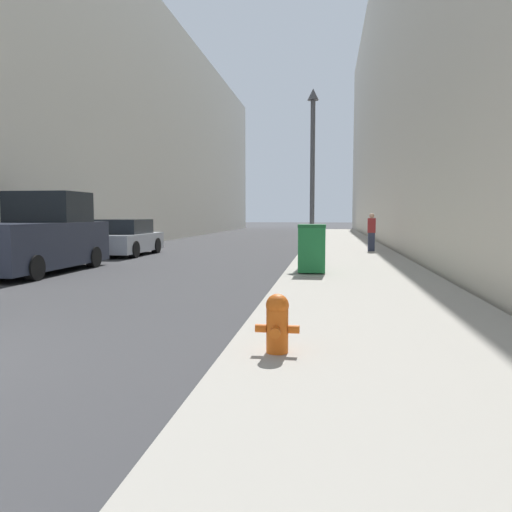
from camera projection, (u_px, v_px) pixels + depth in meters
sidewalk_right at (346, 250)px, 21.63m from camera, size 3.81×60.00×0.13m
building_left_glass at (73, 126)px, 31.32m from camera, size 12.00×60.00×14.33m
building_right_stone at (490, 82)px, 27.63m from camera, size 12.00×60.00×17.91m
fire_hydrant at (277, 322)px, 5.37m from camera, size 0.48×0.36×0.64m
trash_bin at (312, 248)px, 12.69m from camera, size 0.70×0.69×1.24m
lamppost at (312, 166)px, 16.59m from camera, size 0.37×0.37×5.62m
pickup_truck at (36, 238)px, 13.96m from camera, size 2.25×5.06×2.28m
parked_sedan_near at (125, 239)px, 19.86m from camera, size 1.93×4.00×1.43m
pedestrian_on_sidewalk at (371, 232)px, 20.28m from camera, size 0.31×0.20×1.55m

